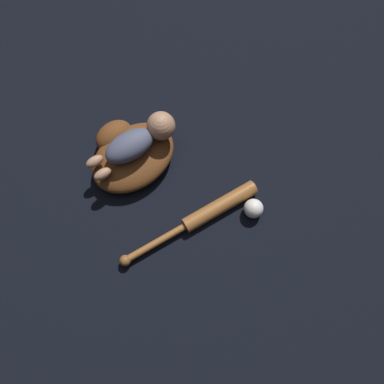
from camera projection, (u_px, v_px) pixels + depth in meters
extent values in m
plane|color=black|center=(140.00, 161.00, 1.45)|extent=(6.00, 6.00, 0.00)
ellipsoid|color=brown|center=(133.00, 157.00, 1.40)|extent=(0.39, 0.33, 0.10)
ellipsoid|color=brown|center=(114.00, 136.00, 1.43)|extent=(0.18, 0.15, 0.10)
ellipsoid|color=#4C516B|center=(129.00, 146.00, 1.31)|extent=(0.20, 0.13, 0.08)
sphere|color=tan|center=(161.00, 126.00, 1.33)|extent=(0.10, 0.10, 0.10)
ellipsoid|color=tan|center=(95.00, 162.00, 1.32)|extent=(0.07, 0.05, 0.04)
ellipsoid|color=tan|center=(103.00, 174.00, 1.30)|extent=(0.07, 0.05, 0.04)
cylinder|color=#9E602D|center=(220.00, 206.00, 1.36)|extent=(0.30, 0.08, 0.06)
cylinder|color=#9E602D|center=(156.00, 243.00, 1.31)|extent=(0.24, 0.04, 0.02)
sphere|color=brown|center=(125.00, 261.00, 1.29)|extent=(0.04, 0.04, 0.04)
sphere|color=white|center=(253.00, 208.00, 1.35)|extent=(0.07, 0.07, 0.07)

